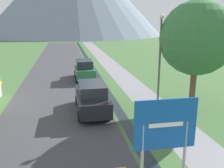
# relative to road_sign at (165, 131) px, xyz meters

# --- Properties ---
(ground_plane) EXTENTS (160.00, 160.00, 0.00)m
(ground_plane) POSITION_rel_road_sign_xyz_m (-1.18, 16.07, -1.96)
(ground_plane) COLOR #3D6033
(road) EXTENTS (6.40, 60.00, 0.01)m
(road) POSITION_rel_road_sign_xyz_m (-3.68, 26.07, -1.96)
(road) COLOR #38383D
(road) RESTS_ON ground_plane
(footpath) EXTENTS (2.20, 60.00, 0.01)m
(footpath) POSITION_rel_road_sign_xyz_m (2.42, 26.07, -1.96)
(footpath) COLOR slate
(footpath) RESTS_ON ground_plane
(drainage_channel) EXTENTS (0.60, 60.00, 0.00)m
(drainage_channel) POSITION_rel_road_sign_xyz_m (0.02, 26.07, -1.96)
(drainage_channel) COLOR black
(drainage_channel) RESTS_ON ground_plane
(road_sign) EXTENTS (2.07, 0.11, 3.01)m
(road_sign) POSITION_rel_road_sign_xyz_m (0.00, 0.00, 0.00)
(road_sign) COLOR #9E9EA3
(road_sign) RESTS_ON ground_plane
(parked_car_near) EXTENTS (1.85, 4.46, 1.82)m
(parked_car_near) POSITION_rel_road_sign_xyz_m (-1.58, 7.25, -1.05)
(parked_car_near) COLOR black
(parked_car_near) RESTS_ON ground_plane
(parked_car_far) EXTENTS (1.76, 4.14, 1.82)m
(parked_car_far) POSITION_rel_road_sign_xyz_m (-1.34, 15.97, -1.05)
(parked_car_far) COLOR #28663D
(parked_car_far) RESTS_ON ground_plane
(streetlamp) EXTENTS (0.28, 0.28, 5.72)m
(streetlamp) POSITION_rel_road_sign_xyz_m (2.44, 6.95, 1.39)
(streetlamp) COLOR #515156
(streetlamp) RESTS_ON ground_plane
(tree_by_path) EXTENTS (4.32, 4.32, 6.51)m
(tree_by_path) POSITION_rel_road_sign_xyz_m (4.51, 6.60, 2.38)
(tree_by_path) COLOR brown
(tree_by_path) RESTS_ON ground_plane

